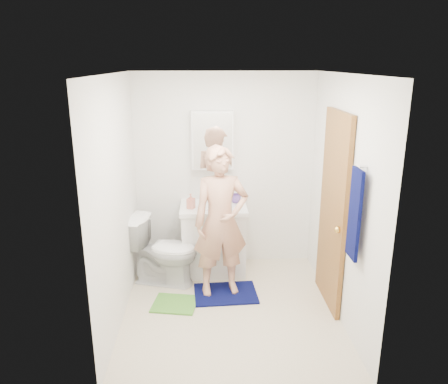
% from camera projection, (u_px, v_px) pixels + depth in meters
% --- Properties ---
extents(floor, '(2.20, 2.40, 0.02)m').
position_uv_depth(floor, '(230.00, 310.00, 4.59)').
color(floor, beige).
rests_on(floor, ground).
extents(ceiling, '(2.20, 2.40, 0.02)m').
position_uv_depth(ceiling, '(231.00, 72.00, 3.90)').
color(ceiling, white).
rests_on(ceiling, ground).
extents(wall_back, '(2.20, 0.02, 2.40)m').
position_uv_depth(wall_back, '(225.00, 171.00, 5.40)').
color(wall_back, silver).
rests_on(wall_back, ground).
extents(wall_front, '(2.20, 0.02, 2.40)m').
position_uv_depth(wall_front, '(241.00, 254.00, 3.09)').
color(wall_front, silver).
rests_on(wall_front, ground).
extents(wall_left, '(0.02, 2.40, 2.40)m').
position_uv_depth(wall_left, '(116.00, 203.00, 4.20)').
color(wall_left, silver).
rests_on(wall_left, ground).
extents(wall_right, '(0.02, 2.40, 2.40)m').
position_uv_depth(wall_right, '(343.00, 199.00, 4.30)').
color(wall_right, silver).
rests_on(wall_right, ground).
extents(vanity_cabinet, '(0.75, 0.55, 0.80)m').
position_uv_depth(vanity_cabinet, '(214.00, 240.00, 5.35)').
color(vanity_cabinet, white).
rests_on(vanity_cabinet, floor).
extents(countertop, '(0.79, 0.59, 0.05)m').
position_uv_depth(countertop, '(213.00, 208.00, 5.22)').
color(countertop, white).
rests_on(countertop, vanity_cabinet).
extents(sink_basin, '(0.40, 0.40, 0.03)m').
position_uv_depth(sink_basin, '(213.00, 206.00, 5.22)').
color(sink_basin, white).
rests_on(sink_basin, countertop).
extents(faucet, '(0.03, 0.03, 0.12)m').
position_uv_depth(faucet, '(213.00, 196.00, 5.37)').
color(faucet, silver).
rests_on(faucet, countertop).
extents(medicine_cabinet, '(0.50, 0.12, 0.70)m').
position_uv_depth(medicine_cabinet, '(212.00, 140.00, 5.22)').
color(medicine_cabinet, white).
rests_on(medicine_cabinet, wall_back).
extents(mirror_panel, '(0.46, 0.01, 0.66)m').
position_uv_depth(mirror_panel, '(213.00, 141.00, 5.16)').
color(mirror_panel, white).
rests_on(mirror_panel, wall_back).
extents(door, '(0.05, 0.80, 2.05)m').
position_uv_depth(door, '(333.00, 211.00, 4.49)').
color(door, '#935E28').
rests_on(door, ground).
extents(door_knob, '(0.07, 0.07, 0.07)m').
position_uv_depth(door_knob, '(338.00, 230.00, 4.20)').
color(door_knob, gold).
rests_on(door_knob, door).
extents(towel, '(0.03, 0.24, 0.80)m').
position_uv_depth(towel, '(355.00, 214.00, 3.73)').
color(towel, '#060A3D').
rests_on(towel, wall_right).
extents(towel_hook, '(0.06, 0.02, 0.02)m').
position_uv_depth(towel_hook, '(364.00, 166.00, 3.61)').
color(towel_hook, silver).
rests_on(towel_hook, wall_right).
extents(toilet, '(0.88, 0.64, 0.80)m').
position_uv_depth(toilet, '(164.00, 250.00, 5.06)').
color(toilet, white).
rests_on(toilet, floor).
extents(bath_mat, '(0.72, 0.53, 0.02)m').
position_uv_depth(bath_mat, '(226.00, 293.00, 4.89)').
color(bath_mat, '#060A3D').
rests_on(bath_mat, floor).
extents(green_rug, '(0.52, 0.46, 0.02)m').
position_uv_depth(green_rug, '(175.00, 304.00, 4.68)').
color(green_rug, '#509632').
rests_on(green_rug, floor).
extents(soap_dispenser, '(0.11, 0.11, 0.18)m').
position_uv_depth(soap_dispenser, '(191.00, 201.00, 5.10)').
color(soap_dispenser, '#D27762').
rests_on(soap_dispenser, countertop).
extents(toothbrush_cup, '(0.17, 0.17, 0.10)m').
position_uv_depth(toothbrush_cup, '(236.00, 198.00, 5.32)').
color(toothbrush_cup, '#634393').
rests_on(toothbrush_cup, countertop).
extents(man, '(0.67, 0.50, 1.66)m').
position_uv_depth(man, '(221.00, 222.00, 4.69)').
color(man, tan).
rests_on(man, bath_mat).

